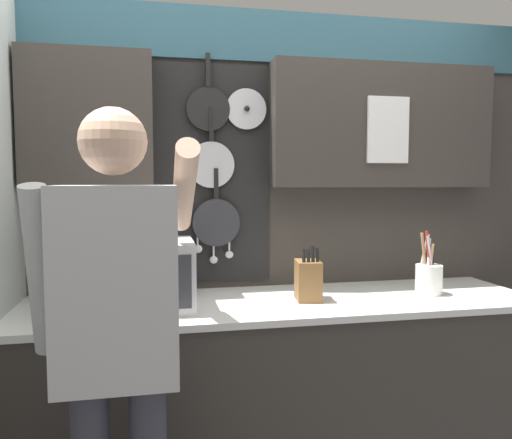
# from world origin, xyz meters

# --- Properties ---
(base_cabinet_counter) EXTENTS (2.40, 0.66, 0.93)m
(base_cabinet_counter) POSITION_xyz_m (0.00, -0.00, 0.46)
(base_cabinet_counter) COLOR #38332D
(base_cabinet_counter) RESTS_ON ground_plane
(back_wall_unit) EXTENTS (2.97, 0.22, 2.35)m
(back_wall_unit) POSITION_xyz_m (0.03, 0.30, 1.44)
(back_wall_unit) COLOR #38332D
(back_wall_unit) RESTS_ON ground_plane
(microwave) EXTENTS (0.51, 0.37, 0.29)m
(microwave) POSITION_xyz_m (-0.68, -0.03, 1.08)
(microwave) COLOR silver
(microwave) RESTS_ON base_cabinet_counter
(knife_block) EXTENTS (0.13, 0.16, 0.26)m
(knife_block) POSITION_xyz_m (0.11, -0.03, 1.03)
(knife_block) COLOR brown
(knife_block) RESTS_ON base_cabinet_counter
(utensil_crock) EXTENTS (0.13, 0.13, 0.31)m
(utensil_crock) POSITION_xyz_m (0.73, -0.03, 1.02)
(utensil_crock) COLOR white
(utensil_crock) RESTS_ON base_cabinet_counter
(person) EXTENTS (0.54, 0.62, 1.71)m
(person) POSITION_xyz_m (-0.71, -0.61, 1.02)
(person) COLOR #383842
(person) RESTS_ON ground_plane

